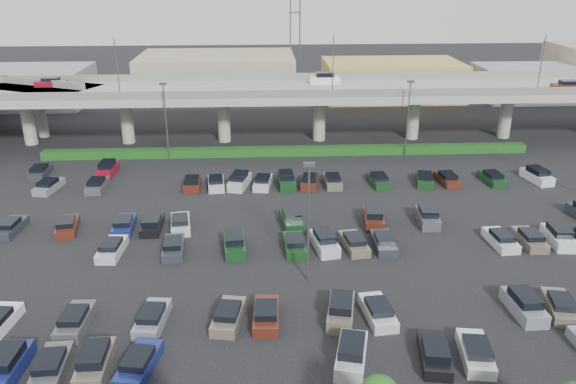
# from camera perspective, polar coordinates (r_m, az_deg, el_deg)

# --- Properties ---
(ground) EXTENTS (280.00, 280.00, 0.00)m
(ground) POSITION_cam_1_polar(r_m,az_deg,el_deg) (54.03, 1.30, -4.57)
(ground) COLOR black
(overpass) EXTENTS (150.00, 13.00, 15.80)m
(overpass) POSITION_cam_1_polar(r_m,az_deg,el_deg) (82.07, -0.42, 9.94)
(overpass) COLOR gray
(overpass) RESTS_ON ground
(hedge) EXTENTS (66.00, 1.60, 1.10)m
(hedge) POSITION_cam_1_polar(r_m,az_deg,el_deg) (76.98, -0.03, 4.17)
(hedge) COLOR #103810
(hedge) RESTS_ON ground
(parked_cars) EXTENTS (62.91, 41.59, 1.67)m
(parked_cars) POSITION_cam_1_polar(r_m,az_deg,el_deg) (50.52, 1.99, -5.81)
(parked_cars) COLOR #542116
(parked_cars) RESTS_ON ground
(light_poles) EXTENTS (66.90, 48.38, 10.30)m
(light_poles) POSITION_cam_1_polar(r_m,az_deg,el_deg) (53.29, -3.23, 2.31)
(light_poles) COLOR #48484C
(light_poles) RESTS_ON ground
(distant_buildings) EXTENTS (138.00, 24.00, 9.00)m
(distant_buildings) POSITION_cam_1_polar(r_m,az_deg,el_deg) (113.00, 5.43, 11.55)
(distant_buildings) COLOR slate
(distant_buildings) RESTS_ON ground
(comm_tower) EXTENTS (2.40, 2.40, 30.00)m
(comm_tower) POSITION_cam_1_polar(r_m,az_deg,el_deg) (122.69, 0.74, 18.06)
(comm_tower) COLOR #48484C
(comm_tower) RESTS_ON ground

